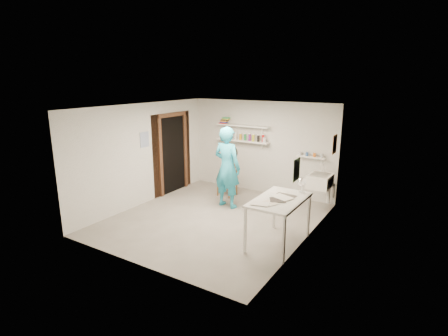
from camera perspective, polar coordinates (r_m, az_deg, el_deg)
The scene contains 27 objects.
floor at distance 7.64m, azimuth -1.59°, elevation -8.36°, with size 4.00×4.50×0.02m, color slate.
ceiling at distance 7.06m, azimuth -1.73°, elevation 10.05°, with size 4.00×4.50×0.02m, color silver.
wall_back at distance 9.18m, azimuth 6.13°, elevation 3.37°, with size 4.00×0.02×2.40m, color silver.
wall_front at distance 5.59m, azimuth -14.54°, elevation -4.30°, with size 4.00×0.02×2.40m, color silver.
wall_left at distance 8.50m, azimuth -13.06°, elevation 2.18°, with size 0.02×4.50×2.40m, color silver.
wall_right at distance 6.41m, azimuth 13.53°, elevation -1.82°, with size 0.02×4.50×2.40m, color silver.
doorway_recess at distance 9.29m, azimuth -8.37°, elevation 2.16°, with size 0.02×0.90×2.00m, color black.
corridor_box at distance 9.74m, azimuth -11.59°, elevation 2.90°, with size 1.40×1.50×2.10m, color brown.
door_lintel at distance 9.11m, azimuth -8.51°, elevation 8.61°, with size 0.06×1.05×0.10m, color brown.
door_jamb_near at distance 8.91m, azimuth -10.33°, elevation 1.56°, with size 0.06×0.10×2.00m, color brown.
door_jamb_far at distance 9.65m, azimuth -6.37°, elevation 2.70°, with size 0.06×0.10×2.00m, color brown.
shelf_lower at distance 9.27m, azimuth 3.01°, elevation 4.48°, with size 1.50×0.22×0.03m, color white.
shelf_upper at distance 9.21m, azimuth 3.04°, elevation 6.93°, with size 1.50×0.22×0.03m, color white.
ledge_shelf at distance 8.63m, azimuth 13.94°, elevation 1.77°, with size 0.70×0.14×0.03m, color white.
poster_left at distance 8.46m, azimuth -12.85°, elevation 4.55°, with size 0.01×0.28×0.36m, color #334C7F.
poster_right_a at distance 8.03m, azimuth 17.63°, elevation 3.72°, with size 0.01×0.34×0.42m, color #995933.
poster_right_b at distance 5.84m, azimuth 11.77°, elevation -0.26°, with size 0.01×0.30×0.38m, color #3F724C.
belfast_sink at distance 8.19m, azimuth 15.40°, elevation -2.05°, with size 0.48×0.60×0.30m, color white.
man at distance 8.07m, azimuth 0.53°, elevation 0.10°, with size 0.69×0.46×1.90m, color #27A2C3.
wall_clock at distance 8.19m, azimuth 1.20°, elevation 2.59°, with size 0.34×0.34×0.04m, color beige.
wooden_chair at distance 8.97m, azimuth 0.54°, elevation -1.74°, with size 0.42×0.40×0.90m, color brown.
work_table at distance 6.45m, azimuth 8.91°, elevation -8.67°, with size 0.79×1.31×0.87m, color silver.
desk_lamp at distance 6.62m, azimuth 12.63°, elevation -2.19°, with size 0.16×0.16×0.16m, color white.
spray_cans at distance 9.25m, azimuth 3.02°, elevation 5.09°, with size 1.32×0.06×0.17m.
book_stack at distance 9.47m, azimuth 0.10°, elevation 7.76°, with size 0.28×0.14×0.17m.
ledge_pots at distance 8.62m, azimuth 13.97°, elevation 2.16°, with size 0.48×0.07×0.09m.
papers at distance 6.29m, azimuth 9.07°, elevation -4.90°, with size 0.30×0.22×0.02m.
Camera 1 is at (3.88, -5.88, 2.95)m, focal length 28.00 mm.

